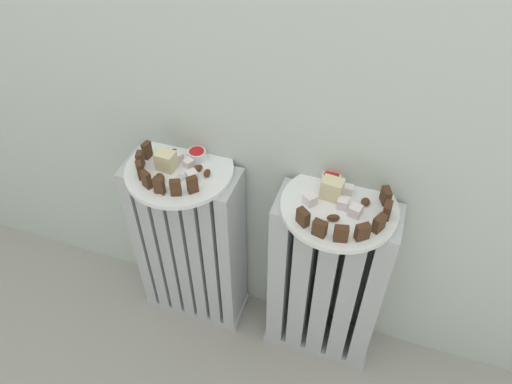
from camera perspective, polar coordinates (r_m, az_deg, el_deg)
The scene contains 37 objects.
radiator_left at distance 1.40m, azimuth -7.73°, elevation -6.48°, with size 0.30×0.13×0.57m.
radiator_right at distance 1.33m, azimuth 8.28°, elevation -10.68°, with size 0.30×0.13×0.57m.
plate_left at distance 1.19m, azimuth -9.04°, elevation 2.58°, with size 0.27×0.27×0.01m, color white.
plate_right at distance 1.10m, azimuth 9.79°, elevation -1.74°, with size 0.27×0.27×0.01m, color white.
dark_cake_slice_left_0 at distance 1.22m, azimuth -12.77°, elevation 4.85°, with size 0.02×0.01×0.04m, color #472B19.
dark_cake_slice_left_1 at distance 1.20m, azimuth -13.54°, elevation 3.72°, with size 0.02×0.01×0.04m, color #472B19.
dark_cake_slice_left_2 at distance 1.17m, azimuth -13.59°, elevation 2.51°, with size 0.02×0.01×0.04m, color #472B19.
dark_cake_slice_left_3 at distance 1.14m, azimuth -12.84°, elevation 1.44°, with size 0.02×0.01×0.04m, color #472B19.
dark_cake_slice_left_4 at distance 1.12m, azimuth -11.39°, elevation 0.72°, with size 0.02×0.01×0.04m, color #472B19.
dark_cake_slice_left_5 at distance 1.11m, azimuth -9.50°, elevation 0.51°, with size 0.02×0.01×0.04m, color #472B19.
dark_cake_slice_left_6 at distance 1.11m, azimuth -7.53°, elevation 0.87°, with size 0.02×0.01×0.04m, color #472B19.
marble_cake_slice_left_0 at distance 1.18m, azimuth -10.60°, elevation 3.66°, with size 0.04×0.04×0.05m, color beige.
turkish_delight_left_0 at distance 1.14m, azimuth -7.58°, elevation 1.90°, with size 0.03×0.03×0.03m, color white.
turkish_delight_left_1 at distance 1.18m, azimuth -7.98°, elevation 3.38°, with size 0.02×0.02×0.02m, color white.
turkish_delight_left_2 at distance 1.20m, azimuth -9.32°, elevation 4.07°, with size 0.02×0.02×0.02m, color white.
turkish_delight_left_3 at distance 1.21m, azimuth -11.22°, elevation 3.94°, with size 0.02×0.02×0.02m, color white.
medjool_date_left_0 at distance 1.22m, azimuth -9.56°, elevation 4.64°, with size 0.02×0.02×0.02m, color #4C2814.
medjool_date_left_1 at distance 1.16m, azimuth -5.81°, elevation 2.26°, with size 0.02×0.02×0.01m, color #4C2814.
medjool_date_left_2 at distance 1.17m, azimuth -6.97°, elevation 2.79°, with size 0.03×0.02×0.02m, color #4C2814.
medjool_date_left_3 at distance 1.16m, azimuth -11.27°, elevation 1.69°, with size 0.03×0.02×0.02m, color #4C2814.
jam_bowl_left at distance 1.20m, azimuth -7.00°, elevation 4.46°, with size 0.05×0.05×0.02m.
dark_cake_slice_right_0 at distance 1.03m, azimuth 5.58°, elevation -2.98°, with size 0.03×0.02×0.04m, color #472B19.
dark_cake_slice_right_1 at distance 1.02m, azimuth 7.53°, elevation -4.28°, with size 0.03×0.02×0.04m, color #472B19.
dark_cake_slice_right_2 at distance 1.01m, azimuth 10.03°, elevation -4.88°, with size 0.03×0.02×0.04m, color #472B19.
dark_cake_slice_right_3 at distance 1.03m, azimuth 12.49°, elevation -4.63°, with size 0.03×0.02×0.04m, color #472B19.
dark_cake_slice_right_4 at distance 1.05m, azimuth 14.35°, elevation -3.62°, with size 0.03×0.02×0.04m, color #472B19.
dark_cake_slice_right_5 at distance 1.08m, azimuth 15.25°, elevation -2.11°, with size 0.03×0.02×0.04m, color #472B19.
dark_cake_slice_right_6 at distance 1.11m, azimuth 15.10°, elevation -0.45°, with size 0.03×0.02×0.04m, color #472B19.
marble_cake_slice_right_0 at distance 1.10m, azimuth 8.98°, elevation 0.36°, with size 0.05×0.03×0.05m, color beige.
turkish_delight_right_0 at distance 1.12m, azimuth 10.88°, elevation 0.27°, with size 0.02×0.02×0.02m, color white.
turkish_delight_right_1 at distance 1.07m, azimuth 11.68°, elevation -2.19°, with size 0.03×0.03×0.03m, color white.
turkish_delight_right_2 at distance 1.08m, azimuth 6.42°, elevation -0.87°, with size 0.02×0.02×0.02m, color white.
turkish_delight_right_3 at distance 1.09m, azimuth 10.23°, elevation -1.33°, with size 0.02×0.02×0.02m, color white.
medjool_date_right_0 at distance 1.11m, azimuth 12.82°, elevation -1.14°, with size 0.02×0.02×0.02m, color #4C2814.
medjool_date_right_1 at distance 1.06m, azimuth 9.13°, elevation -3.03°, with size 0.03×0.02×0.02m, color #4C2814.
jam_bowl_right at distance 1.14m, azimuth 8.87°, elevation 1.57°, with size 0.04×0.04×0.03m.
fork at distance 1.15m, azimuth -9.76°, elevation 0.99°, with size 0.04×0.09×0.00m.
Camera 1 is at (0.26, -0.50, 1.35)m, focal length 33.82 mm.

